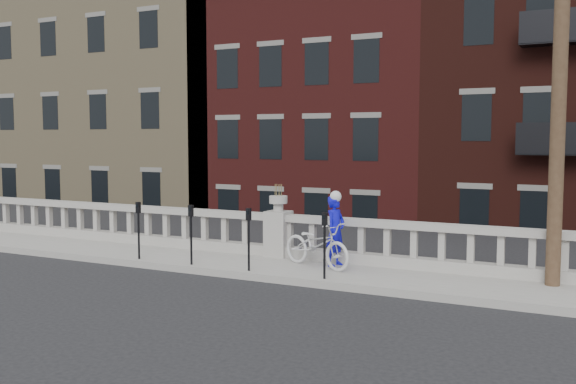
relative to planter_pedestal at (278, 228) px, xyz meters
The scene contains 12 objects.
ground 4.04m from the planter_pedestal, 90.00° to the right, with size 120.00×120.00×0.00m, color black.
sidewalk 1.21m from the planter_pedestal, 90.00° to the right, with size 32.00×2.20×0.15m, color gray.
balustrade 0.19m from the planter_pedestal, ahead, with size 28.00×0.34×1.03m.
planter_pedestal is the anchor object (origin of this frame).
lower_level 19.19m from the planter_pedestal, 88.31° to the left, with size 80.00×44.00×20.80m.
utility_pole 7.61m from the planter_pedestal, ahead, with size 1.60×0.28×10.00m.
parking_meter_a 3.33m from the planter_pedestal, 147.17° to the right, with size 0.10×0.09×1.36m.
parking_meter_b 2.22m from the planter_pedestal, 125.64° to the right, with size 0.10×0.09×1.36m.
parking_meter_c 1.82m from the planter_pedestal, 83.37° to the right, with size 0.10×0.09×1.36m.
parking_meter_d 2.69m from the planter_pedestal, 42.19° to the right, with size 0.10×0.09×1.36m.
bicycle 1.59m from the planter_pedestal, 29.96° to the right, with size 0.67×1.93×1.01m, color silver.
cyclist 1.74m from the planter_pedestal, 15.10° to the right, with size 0.58×0.38×1.58m, color #0F0DC9.
Camera 1 is at (7.06, -9.71, 3.03)m, focal length 40.00 mm.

